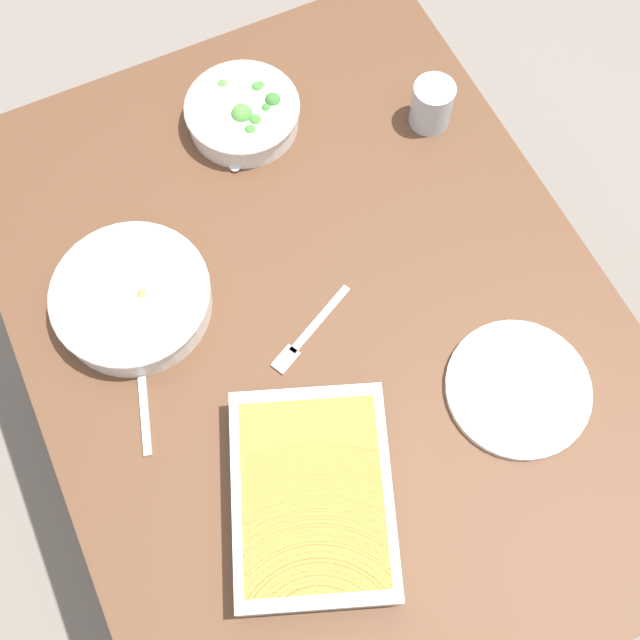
# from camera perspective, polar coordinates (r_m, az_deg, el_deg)

# --- Properties ---
(ground_plane) EXTENTS (6.00, 6.00, 0.00)m
(ground_plane) POSITION_cam_1_polar(r_m,az_deg,el_deg) (1.93, 0.00, -8.61)
(ground_plane) COLOR slate
(dining_table) EXTENTS (1.20, 0.90, 0.74)m
(dining_table) POSITION_cam_1_polar(r_m,az_deg,el_deg) (1.31, 0.00, -1.54)
(dining_table) COLOR brown
(dining_table) RESTS_ON ground_plane
(stew_bowl) EXTENTS (0.25, 0.25, 0.06)m
(stew_bowl) POSITION_cam_1_polar(r_m,az_deg,el_deg) (1.24, -13.55, 1.59)
(stew_bowl) COLOR silver
(stew_bowl) RESTS_ON dining_table
(broccoli_bowl) EXTENTS (0.20, 0.20, 0.07)m
(broccoli_bowl) POSITION_cam_1_polar(r_m,az_deg,el_deg) (1.40, -5.63, 14.82)
(broccoli_bowl) COLOR silver
(broccoli_bowl) RESTS_ON dining_table
(baking_dish) EXTENTS (0.36, 0.31, 0.06)m
(baking_dish) POSITION_cam_1_polar(r_m,az_deg,el_deg) (1.11, -0.57, -12.71)
(baking_dish) COLOR silver
(baking_dish) RESTS_ON dining_table
(drink_cup) EXTENTS (0.07, 0.07, 0.08)m
(drink_cup) POSITION_cam_1_polar(r_m,az_deg,el_deg) (1.40, 8.14, 15.19)
(drink_cup) COLOR #B2BCC6
(drink_cup) RESTS_ON dining_table
(side_plate) EXTENTS (0.22, 0.22, 0.01)m
(side_plate) POSITION_cam_1_polar(r_m,az_deg,el_deg) (1.22, 14.25, -4.87)
(side_plate) COLOR silver
(side_plate) RESTS_ON dining_table
(spoon_by_stew) EXTENTS (0.17, 0.07, 0.01)m
(spoon_by_stew) POSITION_cam_1_polar(r_m,az_deg,el_deg) (1.21, -12.85, -4.47)
(spoon_by_stew) COLOR silver
(spoon_by_stew) RESTS_ON dining_table
(spoon_by_broccoli) EXTENTS (0.16, 0.11, 0.01)m
(spoon_by_broccoli) POSITION_cam_1_polar(r_m,az_deg,el_deg) (1.39, -5.86, 12.79)
(spoon_by_broccoli) COLOR silver
(spoon_by_broccoli) RESTS_ON dining_table
(fork_on_table) EXTENTS (0.10, 0.17, 0.01)m
(fork_on_table) POSITION_cam_1_polar(r_m,az_deg,el_deg) (1.21, -0.96, -1.07)
(fork_on_table) COLOR silver
(fork_on_table) RESTS_ON dining_table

